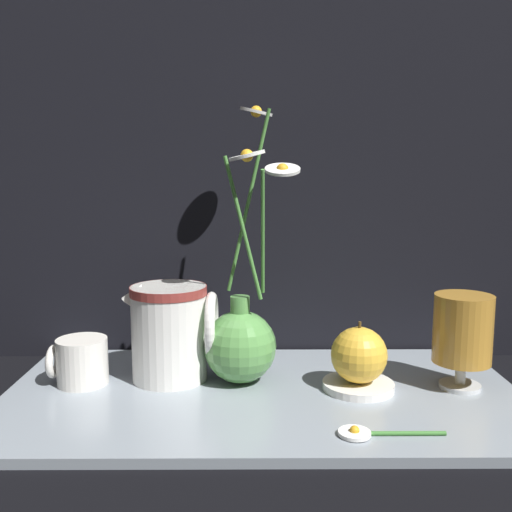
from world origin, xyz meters
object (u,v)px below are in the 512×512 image
Objects in this scene: ceramic_pitcher at (172,328)px; tea_glass at (463,331)px; orange_fruit at (359,355)px; vase_with_flowers at (241,337)px; yellow_mug at (81,361)px.

tea_glass is at bearing -5.58° from ceramic_pitcher.
ceramic_pitcher reaches higher than orange_fruit.
vase_with_flowers reaches higher than ceramic_pitcher.
ceramic_pitcher is 0.26m from orange_fruit.
ceramic_pitcher is (-0.10, 0.01, 0.01)m from vase_with_flowers.
orange_fruit reaches higher than yellow_mug.
ceramic_pitcher is at bearing 173.09° from vase_with_flowers.
vase_with_flowers is 4.58× the size of orange_fruit.
tea_glass is (0.39, -0.04, 0.01)m from ceramic_pitcher.
ceramic_pitcher reaches higher than yellow_mug.
orange_fruit is (0.16, -0.03, -0.02)m from vase_with_flowers.
vase_with_flowers is at bearing -6.91° from ceramic_pitcher.
ceramic_pitcher is at bearing 174.42° from tea_glass.
orange_fruit is at bearing -178.50° from tea_glass.
yellow_mug is at bearing 177.88° from tea_glass.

